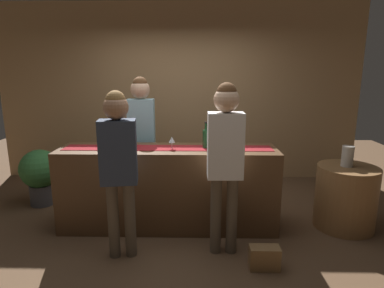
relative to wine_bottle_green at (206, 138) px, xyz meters
The scene contains 15 objects.
ground_plane 1.15m from the wine_bottle_green, behind, with size 10.00×10.00×0.00m, color brown.
back_wall 1.97m from the wine_bottle_green, 102.87° to the left, with size 6.00×0.12×2.90m, color tan.
bar_counter 0.73m from the wine_bottle_green, behind, with size 2.49×0.60×0.95m, color #543821.
counter_runner_cloth 0.45m from the wine_bottle_green, behind, with size 2.36×0.28×0.01m, color maroon.
wine_bottle_green is the anchor object (origin of this frame).
wine_bottle_amber 0.84m from the wine_bottle_green, behind, with size 0.07×0.07×0.30m.
wine_glass_near_customer 0.39m from the wine_bottle_green, 169.80° to the right, with size 0.07×0.07×0.14m.
wine_glass_mid_counter 0.27m from the wine_bottle_green, ahead, with size 0.07×0.07×0.14m.
bartender 1.01m from the wine_bottle_green, 145.70° to the left, with size 0.35×0.24×1.74m.
customer_sipping 0.60m from the wine_bottle_green, 73.17° to the right, with size 0.34×0.24×1.71m.
customer_browsing 1.07m from the wine_bottle_green, 141.13° to the right, with size 0.37×0.25×1.64m.
round_side_table 1.79m from the wine_bottle_green, ahead, with size 0.68×0.68×0.74m, color olive.
vase_on_side_table 1.64m from the wine_bottle_green, ahead, with size 0.13×0.13×0.24m, color #B7B2A8.
potted_plant_tall 2.41m from the wine_bottle_green, 165.30° to the left, with size 0.53×0.53×0.77m.
handbag 1.40m from the wine_bottle_green, 58.07° to the right, with size 0.28×0.14×0.22m, color olive.
Camera 1 is at (0.35, -3.55, 1.81)m, focal length 30.06 mm.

